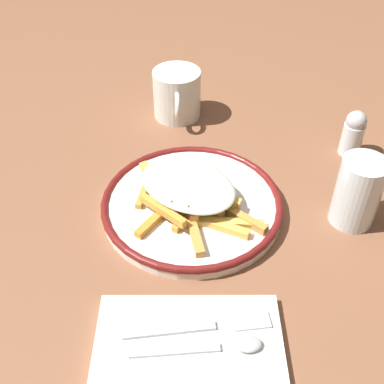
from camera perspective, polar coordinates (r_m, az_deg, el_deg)
name	(u,v)px	position (r m, az deg, el deg)	size (l,w,h in m)	color
ground_plane	(192,210)	(0.74, 0.00, -2.12)	(2.60, 2.60, 0.00)	brown
plate	(192,204)	(0.73, 0.00, -1.45)	(0.27, 0.27, 0.02)	white
fries_heap	(189,192)	(0.71, -0.32, -0.03)	(0.21, 0.20, 0.04)	#E6C663
napkin	(189,354)	(0.58, -0.39, -18.51)	(0.15, 0.22, 0.01)	white
fork	(198,327)	(0.59, 0.70, -15.61)	(0.03, 0.18, 0.01)	silver
spoon	(219,347)	(0.58, 3.23, -17.73)	(0.02, 0.15, 0.01)	silver
water_glass	(358,192)	(0.73, 18.94, -0.01)	(0.07, 0.07, 0.11)	silver
coffee_mug	(177,94)	(0.93, -1.78, 11.45)	(0.12, 0.09, 0.09)	white
salt_shaker	(353,133)	(0.87, 18.46, 6.64)	(0.04, 0.04, 0.08)	silver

